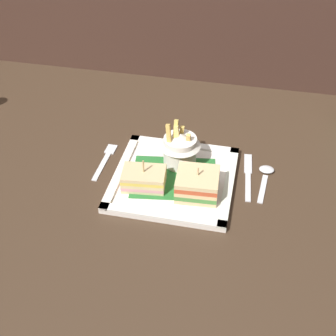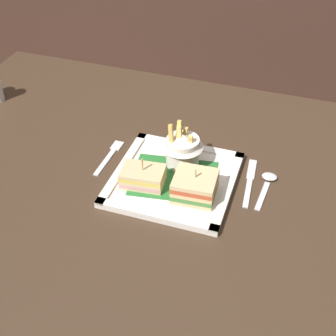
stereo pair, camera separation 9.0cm
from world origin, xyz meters
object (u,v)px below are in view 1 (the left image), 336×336
sandwich_half_right (197,184)px  knife (248,174)px  square_plate (174,179)px  fork (105,159)px  dining_table (163,224)px  spoon (266,174)px  fries_cup (180,146)px  sandwich_half_left (144,179)px

sandwich_half_right → knife: size_ratio=0.57×
square_plate → knife: bearing=19.3°
fork → knife: size_ratio=0.83×
dining_table → knife: knife is taller
knife → spoon: size_ratio=1.32×
square_plate → knife: size_ratio=1.61×
dining_table → fork: (-0.15, 0.05, 0.14)m
knife → spoon: (0.04, 0.00, 0.00)m
sandwich_half_right → fries_cup: size_ratio=0.83×
dining_table → fries_cup: (0.03, 0.06, 0.20)m
sandwich_half_left → square_plate: bearing=33.2°
square_plate → sandwich_half_left: 0.08m
square_plate → sandwich_half_right: (0.06, -0.04, 0.03)m
dining_table → fries_cup: fries_cup is taller
fork → spoon: (0.38, 0.02, 0.00)m
sandwich_half_left → knife: sandwich_half_left is taller
square_plate → dining_table: bearing=-163.2°
square_plate → fork: square_plate is taller
square_plate → spoon: (0.20, 0.06, -0.00)m
sandwich_half_left → fries_cup: size_ratio=0.88×
fries_cup → spoon: size_ratio=0.90×
dining_table → knife: size_ratio=8.13×
dining_table → sandwich_half_right: size_ratio=14.37×
sandwich_half_left → dining_table: bearing=42.6°
fries_cup → dining_table: bearing=-113.7°
dining_table → sandwich_half_right: (0.09, -0.03, 0.17)m
dining_table → square_plate: 0.15m
sandwich_half_left → fries_cup: 0.12m
spoon → sandwich_half_left: bearing=-158.9°
square_plate → sandwich_half_left: size_ratio=2.68×
sandwich_half_left → spoon: 0.28m
fries_cup → knife: size_ratio=0.68×
sandwich_half_right → fork: size_ratio=0.68×
fries_cup → square_plate: bearing=-92.6°
sandwich_half_right → knife: bearing=42.7°
dining_table → spoon: bearing=17.0°
sandwich_half_left → fork: (-0.12, 0.08, -0.03)m
fries_cup → fork: (-0.18, -0.01, -0.06)m
knife → spoon: 0.04m
square_plate → spoon: 0.21m
square_plate → knife: (0.16, 0.06, -0.00)m
square_plate → fork: 0.18m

